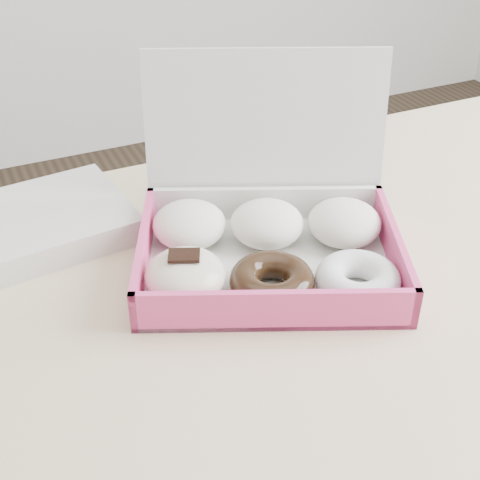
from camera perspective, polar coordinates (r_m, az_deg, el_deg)
name	(u,v)px	position (r m, az deg, el deg)	size (l,w,h in m)	color
table	(408,310)	(0.92, 14.18, -5.79)	(1.20, 0.80, 0.75)	#C6B382
donut_box	(266,236)	(0.83, 2.22, 0.30)	(0.40, 0.37, 0.23)	silver
newspapers	(40,223)	(0.92, -16.69, 1.37)	(0.23, 0.18, 0.04)	white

